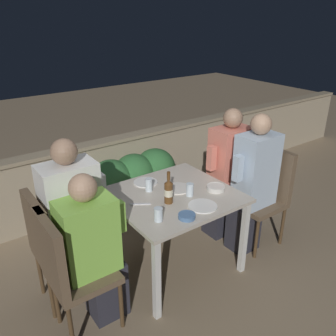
% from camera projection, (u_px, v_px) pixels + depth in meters
% --- Properties ---
extents(ground_plane, '(16.00, 16.00, 0.00)m').
position_uv_depth(ground_plane, '(172.00, 265.00, 3.33)').
color(ground_plane, '#847056').
extents(parapet_wall, '(9.00, 0.18, 0.83)m').
position_uv_depth(parapet_wall, '(104.00, 174.00, 4.16)').
color(parapet_wall, gray).
rests_on(parapet_wall, ground_plane).
extents(dining_table, '(1.03, 0.95, 0.75)m').
position_uv_depth(dining_table, '(173.00, 203.00, 3.06)').
color(dining_table, '#BCB2A3').
rests_on(dining_table, ground_plane).
extents(planter_hedge, '(1.06, 0.47, 0.71)m').
position_uv_depth(planter_hedge, '(134.00, 181.00, 4.08)').
color(planter_hedge, brown).
rests_on(planter_hedge, ground_plane).
extents(chair_left_near, '(0.45, 0.44, 0.98)m').
position_uv_depth(chair_left_near, '(66.00, 266.00, 2.43)').
color(chair_left_near, brown).
rests_on(chair_left_near, ground_plane).
extents(person_green_blouse, '(0.48, 0.26, 1.22)m').
position_uv_depth(person_green_blouse, '(94.00, 250.00, 2.53)').
color(person_green_blouse, '#282833').
rests_on(person_green_blouse, ground_plane).
extents(chair_left_far, '(0.45, 0.44, 0.98)m').
position_uv_depth(chair_left_far, '(52.00, 243.00, 2.67)').
color(chair_left_far, brown).
rests_on(chair_left_far, ground_plane).
extents(person_white_polo, '(0.49, 0.26, 1.37)m').
position_uv_depth(person_white_polo, '(77.00, 222.00, 2.73)').
color(person_white_polo, '#282833').
rests_on(person_white_polo, ground_plane).
extents(chair_right_near, '(0.45, 0.44, 0.98)m').
position_uv_depth(chair_right_near, '(266.00, 188.00, 3.50)').
color(chair_right_near, brown).
rests_on(chair_right_near, ground_plane).
extents(person_blue_shirt, '(0.47, 0.26, 1.36)m').
position_uv_depth(person_blue_shirt, '(252.00, 184.00, 3.34)').
color(person_blue_shirt, '#282833').
rests_on(person_blue_shirt, ground_plane).
extents(chair_right_far, '(0.45, 0.44, 0.98)m').
position_uv_depth(chair_right_far, '(240.00, 176.00, 3.74)').
color(chair_right_far, brown).
rests_on(chair_right_far, ground_plane).
extents(person_coral_top, '(0.48, 0.26, 1.34)m').
position_uv_depth(person_coral_top, '(227.00, 173.00, 3.59)').
color(person_coral_top, '#282833').
rests_on(person_coral_top, ground_plane).
extents(beer_bottle, '(0.07, 0.07, 0.27)m').
position_uv_depth(beer_bottle, '(169.00, 191.00, 2.85)').
color(beer_bottle, brown).
rests_on(beer_bottle, dining_table).
extents(plate_0, '(0.23, 0.23, 0.01)m').
position_uv_depth(plate_0, '(203.00, 206.00, 2.84)').
color(plate_0, white).
rests_on(plate_0, dining_table).
extents(plate_1, '(0.22, 0.22, 0.01)m').
position_uv_depth(plate_1, '(146.00, 182.00, 3.23)').
color(plate_1, white).
rests_on(plate_1, dining_table).
extents(plate_2, '(0.23, 0.23, 0.01)m').
position_uv_depth(plate_2, '(178.00, 188.00, 3.12)').
color(plate_2, silver).
rests_on(plate_2, dining_table).
extents(bowl_0, '(0.13, 0.13, 0.03)m').
position_uv_depth(bowl_0, '(187.00, 216.00, 2.67)').
color(bowl_0, '#4C709E').
rests_on(bowl_0, dining_table).
extents(bowl_1, '(0.16, 0.16, 0.04)m').
position_uv_depth(bowl_1, '(216.00, 187.00, 3.09)').
color(bowl_1, silver).
rests_on(bowl_1, dining_table).
extents(glass_cup_0, '(0.07, 0.07, 0.11)m').
position_uv_depth(glass_cup_0, '(158.00, 214.00, 2.63)').
color(glass_cup_0, silver).
rests_on(glass_cup_0, dining_table).
extents(glass_cup_1, '(0.06, 0.06, 0.12)m').
position_uv_depth(glass_cup_1, '(149.00, 185.00, 3.06)').
color(glass_cup_1, silver).
rests_on(glass_cup_1, dining_table).
extents(glass_cup_2, '(0.06, 0.06, 0.11)m').
position_uv_depth(glass_cup_2, '(190.00, 190.00, 2.98)').
color(glass_cup_2, silver).
rests_on(glass_cup_2, dining_table).
extents(fork_0, '(0.15, 0.11, 0.01)m').
position_uv_depth(fork_0, '(140.00, 204.00, 2.87)').
color(fork_0, silver).
rests_on(fork_0, dining_table).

